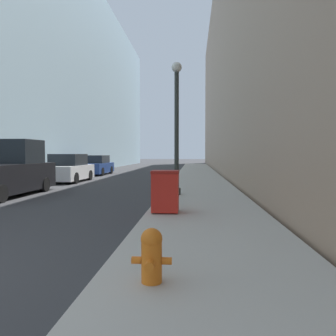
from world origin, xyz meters
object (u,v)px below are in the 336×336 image
Objects in this scene: fire_hydrant at (152,254)px; pickup_truck at (3,172)px; parked_sedan_near at (69,169)px; trash_bin at (165,191)px; lamppost at (177,123)px; parked_sedan_far at (97,166)px.

pickup_truck is (-7.17, 8.72, 0.46)m from fire_hydrant.
pickup_truck is 6.66m from parked_sedan_near.
lamppost is (0.10, 3.88, 2.17)m from trash_bin.
parked_sedan_near is (0.12, 6.65, -0.18)m from pickup_truck.
parked_sedan_far reaches higher than trash_bin.
pickup_truck is (-7.03, 0.06, -1.94)m from lamppost.
trash_bin is 7.97m from pickup_truck.
parked_sedan_near is 0.93× the size of parked_sedan_far.
trash_bin is 4.45m from lamppost.
parked_sedan_near is at bearing 135.80° from lamppost.
trash_bin is 0.21× the size of pickup_truck.
fire_hydrant is 0.15× the size of parked_sedan_far.
parked_sedan_near reaches higher than fire_hydrant.
trash_bin is 0.27× the size of parked_sedan_near.
parked_sedan_near is at bearing 88.95° from pickup_truck.
fire_hydrant is at bearing -71.69° from parked_sedan_far.
pickup_truck is 1.28× the size of parked_sedan_near.
fire_hydrant is at bearing -50.57° from pickup_truck.
trash_bin is 0.25× the size of parked_sedan_far.
parked_sedan_near is 6.70m from parked_sedan_far.
parked_sedan_far is (-7.06, 17.29, 0.01)m from trash_bin.
pickup_truck reaches higher than parked_sedan_far.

